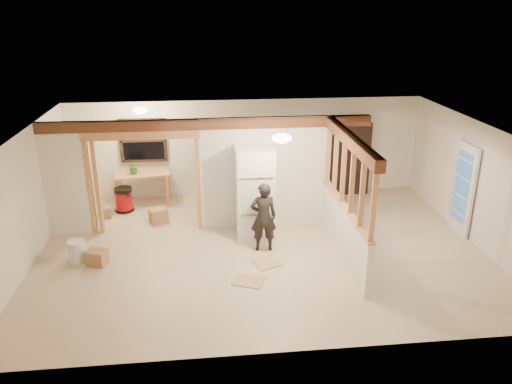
{
  "coord_description": "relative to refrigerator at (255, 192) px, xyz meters",
  "views": [
    {
      "loc": [
        -1.11,
        -9.12,
        4.75
      ],
      "look_at": [
        -0.07,
        0.4,
        1.12
      ],
      "focal_mm": 35.0,
      "sensor_mm": 36.0,
      "label": 1
    }
  ],
  "objects": [
    {
      "name": "refrigerator",
      "position": [
        0.0,
        0.0,
        0.0
      ],
      "size": [
        0.8,
        0.78,
        1.95
      ],
      "primitive_type": "cube",
      "color": "white",
      "rests_on": "floor"
    },
    {
      "name": "ceiling_dome_util",
      "position": [
        -2.44,
        1.55,
        1.51
      ],
      "size": [
        0.32,
        0.32,
        0.14
      ],
      "primitive_type": "ellipsoid",
      "color": "#FFEABF",
      "rests_on": "ceiling"
    },
    {
      "name": "wall_back",
      "position": [
        0.06,
        2.5,
        0.28
      ],
      "size": [
        9.0,
        0.01,
        2.5
      ],
      "primitive_type": "cube",
      "color": "silver",
      "rests_on": "floor"
    },
    {
      "name": "wall_right",
      "position": [
        4.56,
        -0.75,
        0.28
      ],
      "size": [
        0.01,
        6.5,
        2.5
      ],
      "primitive_type": "cube",
      "color": "silver",
      "rests_on": "floor"
    },
    {
      "name": "doorway_frame",
      "position": [
        -2.34,
        0.45,
        0.13
      ],
      "size": [
        2.46,
        0.14,
        2.2
      ],
      "primitive_type": "cube",
      "color": "tan",
      "rests_on": "floor"
    },
    {
      "name": "partition_left_stub",
      "position": [
        -3.99,
        0.45,
        0.28
      ],
      "size": [
        0.9,
        0.12,
        2.5
      ],
      "primitive_type": "cube",
      "color": "silver",
      "rests_on": "floor"
    },
    {
      "name": "window_back",
      "position": [
        -2.54,
        2.42,
        0.58
      ],
      "size": [
        1.12,
        0.1,
        1.1
      ],
      "primitive_type": "cube",
      "color": "black",
      "rests_on": "wall_back"
    },
    {
      "name": "hanging_bulb",
      "position": [
        -1.94,
        0.85,
        1.21
      ],
      "size": [
        0.07,
        0.07,
        0.07
      ],
      "primitive_type": "ellipsoid",
      "color": "#FFD88C",
      "rests_on": "ceiling"
    },
    {
      "name": "floor_panel_far",
      "position": [
        -0.32,
        -1.99,
        -0.96
      ],
      "size": [
        0.66,
        0.6,
        0.02
      ],
      "primitive_type": "cube",
      "rotation": [
        0.0,
        0.0,
        -0.39
      ],
      "color": "tan",
      "rests_on": "floor"
    },
    {
      "name": "box_util_b",
      "position": [
        -3.42,
        1.28,
        -0.83
      ],
      "size": [
        0.32,
        0.32,
        0.28
      ],
      "primitive_type": "cube",
      "rotation": [
        0.0,
        0.0,
        0.08
      ],
      "color": "#A87551",
      "rests_on": "floor"
    },
    {
      "name": "header_beam_back",
      "position": [
        -0.94,
        0.45,
        1.41
      ],
      "size": [
        7.0,
        0.18,
        0.22
      ],
      "primitive_type": "cube",
      "color": "brown",
      "rests_on": "ceiling"
    },
    {
      "name": "floor_panel_near",
      "position": [
        0.1,
        -1.35,
        -0.96
      ],
      "size": [
        0.61,
        0.61,
        0.02
      ],
      "primitive_type": "cube",
      "rotation": [
        0.0,
        0.0,
        0.38
      ],
      "color": "tan",
      "rests_on": "floor"
    },
    {
      "name": "woman",
      "position": [
        0.1,
        -0.75,
        -0.25
      ],
      "size": [
        0.53,
        0.35,
        1.45
      ],
      "primitive_type": "imported",
      "rotation": [
        0.0,
        0.0,
        3.15
      ],
      "color": "black",
      "rests_on": "floor"
    },
    {
      "name": "wall_front",
      "position": [
        0.06,
        -4.0,
        0.28
      ],
      "size": [
        9.0,
        0.01,
        2.5
      ],
      "primitive_type": "cube",
      "color": "silver",
      "rests_on": "floor"
    },
    {
      "name": "pony_wall",
      "position": [
        1.66,
        -1.15,
        -0.47
      ],
      "size": [
        0.12,
        3.2,
        1.0
      ],
      "primitive_type": "cube",
      "color": "silver",
      "rests_on": "floor"
    },
    {
      "name": "wall_left",
      "position": [
        -4.44,
        -0.75,
        0.28
      ],
      "size": [
        0.01,
        6.5,
        2.5
      ],
      "primitive_type": "cube",
      "color": "silver",
      "rests_on": "floor"
    },
    {
      "name": "work_table",
      "position": [
        -2.58,
        2.03,
        -0.56
      ],
      "size": [
        1.4,
        0.86,
        0.83
      ],
      "primitive_type": "cube",
      "rotation": [
        0.0,
        0.0,
        0.16
      ],
      "color": "tan",
      "rests_on": "floor"
    },
    {
      "name": "box_util_a",
      "position": [
        -2.14,
        0.88,
        -0.81
      ],
      "size": [
        0.48,
        0.45,
        0.33
      ],
      "primitive_type": "cube",
      "rotation": [
        0.0,
        0.0,
        0.42
      ],
      "color": "#A87551",
      "rests_on": "floor"
    },
    {
      "name": "stud_partition",
      "position": [
        1.66,
        -1.15,
        0.69
      ],
      "size": [
        0.14,
        3.2,
        1.32
      ],
      "primitive_type": "cube",
      "color": "tan",
      "rests_on": "pony_wall"
    },
    {
      "name": "ceiling_dome_main",
      "position": [
        0.36,
        -1.25,
        1.51
      ],
      "size": [
        0.36,
        0.36,
        0.16
      ],
      "primitive_type": "ellipsoid",
      "color": "#FFEABF",
      "rests_on": "ceiling"
    },
    {
      "name": "header_beam_right",
      "position": [
        1.66,
        -1.15,
        1.41
      ],
      "size": [
        0.18,
        3.3,
        0.22
      ],
      "primitive_type": "cube",
      "color": "brown",
      "rests_on": "ceiling"
    },
    {
      "name": "bucket",
      "position": [
        -3.58,
        -0.85,
        -0.76
      ],
      "size": [
        0.45,
        0.45,
        0.43
      ],
      "primitive_type": "cylinder",
      "rotation": [
        0.0,
        0.0,
        0.41
      ],
      "color": "silver",
      "rests_on": "floor"
    },
    {
      "name": "bookshelf",
      "position": [
        2.77,
        2.27,
        -0.02
      ],
      "size": [
        0.95,
        0.32,
        1.91
      ],
      "primitive_type": "cube",
      "color": "black",
      "rests_on": "floor"
    },
    {
      "name": "shop_vac",
      "position": [
        -3.02,
        1.63,
        -0.67
      ],
      "size": [
        0.6,
        0.6,
        0.61
      ],
      "primitive_type": "cylinder",
      "rotation": [
        0.0,
        0.0,
        -0.35
      ],
      "color": "#A60B0D",
      "rests_on": "floor"
    },
    {
      "name": "partition_center",
      "position": [
        0.26,
        0.45,
        0.28
      ],
      "size": [
        2.8,
        0.12,
        2.5
      ],
      "primitive_type": "cube",
      "color": "silver",
      "rests_on": "floor"
    },
    {
      "name": "potted_plant",
      "position": [
        -2.76,
        1.96,
        0.01
      ],
      "size": [
        0.36,
        0.34,
        0.32
      ],
      "primitive_type": "imported",
      "rotation": [
        0.0,
        0.0,
        0.43
      ],
      "color": "#335E26",
      "rests_on": "work_table"
    },
    {
      "name": "box_front",
      "position": [
        -3.18,
        -1.03,
        -0.83
      ],
      "size": [
        0.43,
        0.39,
        0.29
      ],
      "primitive_type": "cube",
      "rotation": [
        0.0,
        0.0,
        -0.31
      ],
      "color": "#A87551",
      "rests_on": "floor"
    },
    {
      "name": "ceiling",
      "position": [
        0.06,
        -0.75,
        1.53
      ],
      "size": [
        9.0,
        6.5,
        0.01
      ],
      "primitive_type": "cube",
      "color": "white"
    },
    {
      "name": "french_door",
      "position": [
        4.48,
        -0.35,
        0.03
      ],
      "size": [
        0.12,
        0.86,
        2.0
      ],
      "primitive_type": "cube",
      "color": "white",
      "rests_on": "floor"
    },
    {
      "name": "floor",
      "position": [
        0.06,
        -0.75,
        -0.98
      ],
      "size": [
        9.0,
        6.5,
        0.01
      ],
      "primitive_type": "cube",
      "color": "beige",
      "rests_on": "ground"
    }
  ]
}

